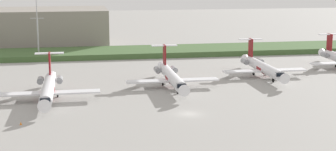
% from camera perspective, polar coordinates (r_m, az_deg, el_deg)
% --- Properties ---
extents(ground_plane, '(500.00, 500.00, 0.00)m').
position_cam_1_polar(ground_plane, '(133.85, -0.40, -0.81)').
color(ground_plane, '#9E9B96').
extents(grass_berm, '(320.00, 20.00, 1.80)m').
position_cam_1_polar(grass_berm, '(179.76, -2.90, 2.61)').
color(grass_berm, '#426033').
rests_on(grass_berm, ground).
extents(regional_jet_second, '(22.81, 31.00, 9.00)m').
position_cam_1_polar(regional_jet_second, '(119.29, -12.95, -1.37)').
color(regional_jet_second, white).
rests_on(regional_jet_second, ground).
extents(regional_jet_third, '(22.81, 31.00, 9.00)m').
position_cam_1_polar(regional_jet_third, '(129.26, 0.38, -0.10)').
color(regional_jet_third, white).
rests_on(regional_jet_third, ground).
extents(regional_jet_fourth, '(22.81, 31.00, 9.00)m').
position_cam_1_polar(regional_jet_fourth, '(144.23, 10.30, 0.92)').
color(regional_jet_fourth, white).
rests_on(regional_jet_fourth, ground).
extents(antenna_mast, '(4.40, 0.50, 19.80)m').
position_cam_1_polar(antenna_mast, '(177.82, -14.05, 4.59)').
color(antenna_mast, '#B2B2B7').
rests_on(antenna_mast, ground).
extents(distant_hangar, '(59.33, 29.63, 14.03)m').
position_cam_1_polar(distant_hangar, '(206.08, -14.99, 5.08)').
color(distant_hangar, gray).
rests_on(distant_hangar, ground).
extents(safety_cone_front_marker, '(0.44, 0.44, 0.55)m').
position_cam_1_polar(safety_cone_front_marker, '(101.59, -15.79, -5.06)').
color(safety_cone_front_marker, orange).
rests_on(safety_cone_front_marker, ground).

